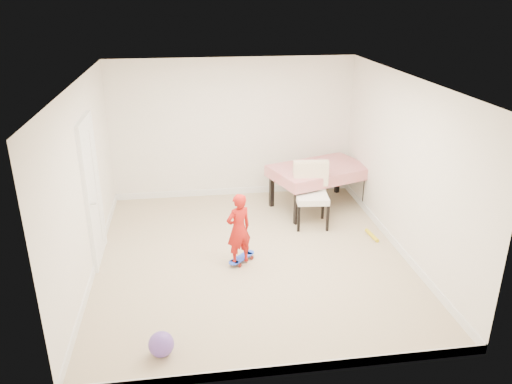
{
  "coord_description": "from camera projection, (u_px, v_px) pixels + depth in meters",
  "views": [
    {
      "loc": [
        -0.86,
        -6.48,
        3.68
      ],
      "look_at": [
        0.1,
        0.2,
        0.95
      ],
      "focal_mm": 35.0,
      "sensor_mm": 36.0,
      "label": 1
    }
  ],
  "objects": [
    {
      "name": "child",
      "position": [
        239.0,
        231.0,
        7.03
      ],
      "size": [
        0.46,
        0.4,
        1.06
      ],
      "primitive_type": "imported",
      "rotation": [
        0.0,
        0.0,
        3.58
      ],
      "color": "red",
      "rests_on": "ground"
    },
    {
      "name": "foam_toy",
      "position": [
        372.0,
        235.0,
        8.01
      ],
      "size": [
        0.1,
        0.4,
        0.06
      ],
      "primitive_type": "cylinder",
      "rotation": [
        1.57,
        0.0,
        0.1
      ],
      "color": "yellow",
      "rests_on": "ground"
    },
    {
      "name": "door",
      "position": [
        92.0,
        193.0,
        7.04
      ],
      "size": [
        0.11,
        0.94,
        2.11
      ],
      "primitive_type": "cube",
      "color": "white",
      "rests_on": "ground"
    },
    {
      "name": "baseboard_front",
      "position": [
        283.0,
        369.0,
        5.13
      ],
      "size": [
        4.5,
        0.02,
        0.12
      ],
      "primitive_type": "cube",
      "color": "white",
      "rests_on": "ground"
    },
    {
      "name": "dining_table",
      "position": [
        319.0,
        187.0,
        9.0
      ],
      "size": [
        1.91,
        1.54,
        0.78
      ],
      "primitive_type": null,
      "rotation": [
        0.0,
        0.0,
        0.34
      ],
      "color": "#BF0E0A",
      "rests_on": "ground"
    },
    {
      "name": "ground",
      "position": [
        251.0,
        256.0,
        7.44
      ],
      "size": [
        5.0,
        5.0,
        0.0
      ],
      "primitive_type": "plane",
      "color": "tan",
      "rests_on": "ground"
    },
    {
      "name": "balloon",
      "position": [
        161.0,
        344.0,
        5.38
      ],
      "size": [
        0.28,
        0.28,
        0.28
      ],
      "primitive_type": "sphere",
      "color": "#6948AF",
      "rests_on": "ground"
    },
    {
      "name": "baseboard_back",
      "position": [
        234.0,
        191.0,
        9.7
      ],
      "size": [
        4.5,
        0.02,
        0.12
      ],
      "primitive_type": "cube",
      "color": "white",
      "rests_on": "ground"
    },
    {
      "name": "baseboard_right",
      "position": [
        395.0,
        243.0,
        7.71
      ],
      "size": [
        0.02,
        5.0,
        0.12
      ],
      "primitive_type": "cube",
      "color": "white",
      "rests_on": "ground"
    },
    {
      "name": "dining_chair",
      "position": [
        312.0,
        196.0,
        8.25
      ],
      "size": [
        0.64,
        0.71,
        1.07
      ],
      "primitive_type": null,
      "rotation": [
        0.0,
        0.0,
        -0.1
      ],
      "color": "silver",
      "rests_on": "ground"
    },
    {
      "name": "baseboard_left",
      "position": [
        96.0,
        264.0,
        7.12
      ],
      "size": [
        0.02,
        5.0,
        0.12
      ],
      "primitive_type": "cube",
      "color": "white",
      "rests_on": "ground"
    },
    {
      "name": "wall_left",
      "position": [
        86.0,
        183.0,
        6.66
      ],
      "size": [
        0.04,
        5.0,
        2.6
      ],
      "primitive_type": "cube",
      "color": "white",
      "rests_on": "ground"
    },
    {
      "name": "ceiling",
      "position": [
        251.0,
        82.0,
        6.47
      ],
      "size": [
        4.5,
        5.0,
        0.04
      ],
      "primitive_type": "cube",
      "color": "white",
      "rests_on": "wall_back"
    },
    {
      "name": "wall_right",
      "position": [
        403.0,
        167.0,
        7.25
      ],
      "size": [
        0.04,
        5.0,
        2.6
      ],
      "primitive_type": "cube",
      "color": "white",
      "rests_on": "ground"
    },
    {
      "name": "skateboard",
      "position": [
        242.0,
        259.0,
        7.28
      ],
      "size": [
        0.49,
        0.49,
        0.08
      ],
      "primitive_type": null,
      "rotation": [
        0.0,
        0.0,
        0.78
      ],
      "color": "blue",
      "rests_on": "ground"
    },
    {
      "name": "wall_back",
      "position": [
        233.0,
        129.0,
        9.23
      ],
      "size": [
        4.5,
        0.04,
        2.6
      ],
      "primitive_type": "cube",
      "color": "white",
      "rests_on": "ground"
    },
    {
      "name": "wall_front",
      "position": [
        286.0,
        264.0,
        4.68
      ],
      "size": [
        4.5,
        0.04,
        2.6
      ],
      "primitive_type": "cube",
      "color": "white",
      "rests_on": "ground"
    }
  ]
}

